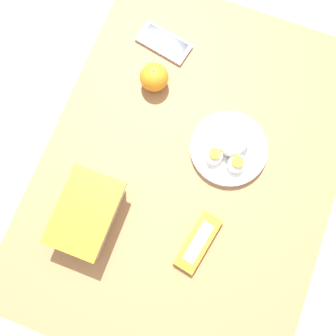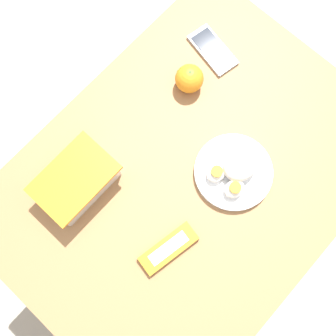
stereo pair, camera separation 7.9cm
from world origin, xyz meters
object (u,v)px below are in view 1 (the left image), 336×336
Objects in this scene: orange_fruit at (154,77)px; candy_bar at (198,242)px; rice_plate at (230,147)px; food_container at (88,214)px; cell_phone at (164,43)px.

orange_fruit is 0.43m from candy_bar.
food_container is at bearing 137.21° from rice_plate.
orange_fruit is 0.26m from rice_plate.
candy_bar is (0.03, -0.27, -0.03)m from food_container.
orange_fruit is 0.48× the size of cell_phone.
food_container reaches higher than rice_plate.
rice_plate is at bearing -130.06° from cell_phone.
orange_fruit is 0.48× the size of candy_bar.
orange_fruit reaches higher than cell_phone.
orange_fruit is (0.38, -0.02, 0.00)m from food_container.
rice_plate reaches higher than cell_phone.
rice_plate is at bearing 1.66° from candy_bar.
candy_bar is 0.53m from cell_phone.
rice_plate reaches higher than candy_bar.
candy_bar is at bearing -82.94° from food_container.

